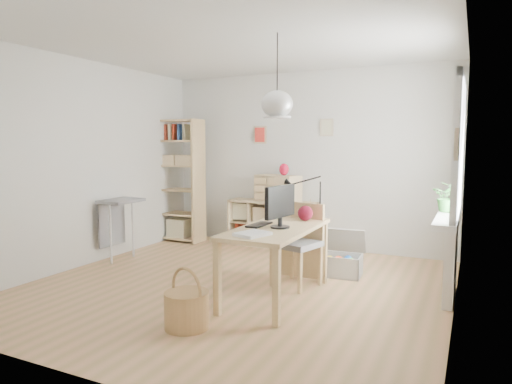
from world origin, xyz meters
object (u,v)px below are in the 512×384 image
at_px(cube_shelf, 272,227).
at_px(drawer_chest, 278,188).
at_px(chair, 300,239).
at_px(tall_bookshelf, 179,175).
at_px(desk, 276,236).
at_px(storage_chest, 342,261).
at_px(monitor, 280,204).

relative_size(cube_shelf, drawer_chest, 1.98).
height_order(chair, drawer_chest, drawer_chest).
bearing_deg(tall_bookshelf, desk, -37.01).
bearing_deg(storage_chest, monitor, -110.46).
bearing_deg(cube_shelf, tall_bookshelf, -169.81).
height_order(cube_shelf, chair, chair).
distance_m(cube_shelf, tall_bookshelf, 1.77).
relative_size(desk, chair, 1.61).
height_order(desk, cube_shelf, desk).
xyz_separation_m(tall_bookshelf, drawer_chest, (1.68, 0.24, -0.17)).
height_order(desk, storage_chest, desk).
xyz_separation_m(storage_chest, drawer_chest, (-1.30, 1.06, 0.75)).
distance_m(tall_bookshelf, storage_chest, 3.22).
distance_m(desk, drawer_chest, 2.39).
distance_m(desk, storage_chest, 1.29).
distance_m(cube_shelf, drawer_chest, 0.63).
xyz_separation_m(tall_bookshelf, chair, (2.65, -1.43, -0.56)).
bearing_deg(chair, storage_chest, 77.23).
bearing_deg(chair, monitor, -75.55).
height_order(cube_shelf, drawer_chest, drawer_chest).
height_order(cube_shelf, storage_chest, cube_shelf).
distance_m(desk, cube_shelf, 2.48).
xyz_separation_m(desk, cube_shelf, (-1.02, 2.23, -0.36)).
relative_size(desk, storage_chest, 2.48).
height_order(chair, storage_chest, chair).
xyz_separation_m(storage_chest, monitor, (-0.34, -1.16, 0.82)).
bearing_deg(drawer_chest, monitor, -48.97).
bearing_deg(tall_bookshelf, cube_shelf, 10.19).
distance_m(cube_shelf, storage_chest, 1.80).
xyz_separation_m(desk, storage_chest, (0.39, 1.13, -0.48)).
relative_size(tall_bookshelf, storage_chest, 3.30).
bearing_deg(desk, tall_bookshelf, 142.99).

